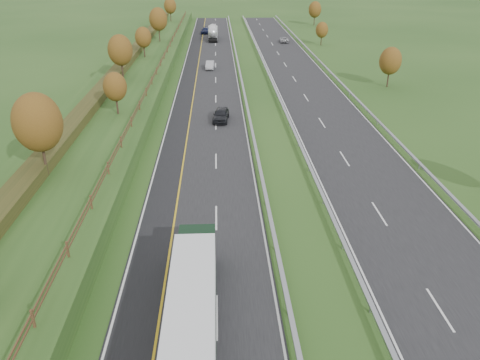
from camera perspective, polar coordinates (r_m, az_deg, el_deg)
The scene contains 19 objects.
ground at distance 69.49m, azimuth 2.67°, elevation 8.99°, with size 400.00×400.00×0.00m, color #264719.
near_carriageway at distance 74.01m, azimuth -3.96°, elevation 10.03°, with size 10.50×200.00×0.04m, color black.
far_carriageway at distance 75.47m, azimuth 8.87°, elevation 10.10°, with size 10.50×200.00×0.04m, color black.
hard_shoulder at distance 74.19m, azimuth -6.90°, elevation 9.95°, with size 3.00×200.00×0.04m, color black.
lane_markings at distance 74.02m, azimuth 1.08°, elevation 10.11°, with size 26.75×200.00×0.01m.
embankment_left at distance 75.17m, azimuth -14.10°, elevation 10.35°, with size 12.00×200.00×2.00m, color #264719.
hedge_left at distance 75.21m, azimuth -15.75°, elevation 11.39°, with size 2.20×180.00×1.10m, color #2D3415.
fence_left at distance 73.60m, azimuth -10.80°, elevation 11.74°, with size 0.12×189.06×1.20m.
median_barrier_near at distance 73.95m, azimuth 0.52°, elevation 10.55°, with size 0.32×200.00×0.71m.
median_barrier_far at distance 74.40m, azimuth 4.52°, elevation 10.57°, with size 0.32×200.00×0.71m.
outer_barrier_far at distance 76.67m, azimuth 13.22°, elevation 10.44°, with size 0.32×200.00×0.71m.
trees_left at distance 70.68m, azimuth -14.77°, elevation 13.81°, with size 6.64×164.30×7.66m.
trees_far at distance 105.50m, azimuth 13.34°, elevation 16.54°, with size 8.45×118.60×7.12m.
box_lorry at distance 26.79m, azimuth -5.83°, elevation -15.94°, with size 2.58×16.28×4.06m.
road_tanker at distance 127.25m, azimuth -3.33°, elevation 17.56°, with size 2.40×11.22×3.46m.
car_dark_near at distance 62.80m, azimuth -2.33°, elevation 7.97°, with size 1.95×4.85×1.65m, color black.
car_silver_mid at distance 93.28m, azimuth -3.68°, elevation 13.82°, with size 1.53×4.39×1.45m, color #A2A2A6.
car_small_far at distance 137.69m, azimuth -4.25°, elevation 17.71°, with size 2.05×5.04×1.46m, color #12193A.
car_oncoming at distance 123.32m, azimuth 5.41°, elevation 16.68°, with size 2.14×4.65×1.29m, color #A7A7AB.
Camera 1 is at (1.63, -11.21, 20.13)m, focal length 35.00 mm.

